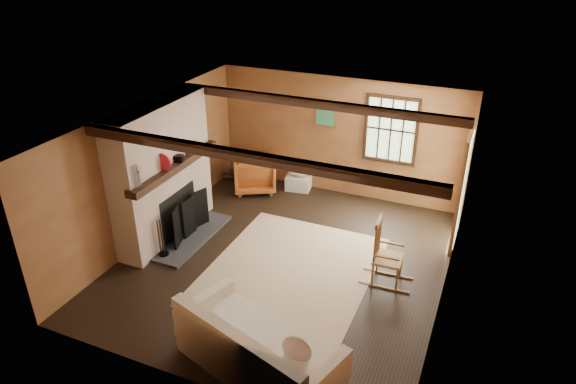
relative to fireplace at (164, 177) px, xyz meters
The scene contains 10 objects.
ground 2.48m from the fireplace, ahead, with size 5.50×5.50×0.00m, color black.
room_envelope 2.52m from the fireplace, ahead, with size 5.02×5.52×2.44m.
fireplace is the anchor object (origin of this frame).
rug 2.67m from the fireplace, ahead, with size 2.50×3.00×0.01m, color tan.
rocking_chair 3.90m from the fireplace, ahead, with size 0.80×0.46×1.08m.
sofa 3.76m from the fireplace, 38.88° to the right, with size 2.26×1.51×0.84m.
firewood_pile 2.59m from the fireplace, 87.05° to the left, with size 0.69×0.13×0.25m.
laundry_basket 3.07m from the fireplace, 60.38° to the left, with size 0.50×0.38×0.30m, color silver.
basket_pillow 3.01m from the fireplace, 60.38° to the left, with size 0.41×0.32×0.20m, color beige.
armchair 2.36m from the fireplace, 74.16° to the left, with size 0.83×0.85×0.77m, color #BF6026.
Camera 1 is at (2.80, -6.40, 4.83)m, focal length 32.00 mm.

